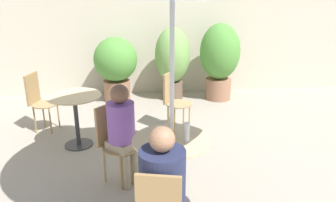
{
  "coord_description": "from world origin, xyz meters",
  "views": [
    {
      "loc": [
        -0.52,
        -2.86,
        2.15
      ],
      "look_at": [
        -0.23,
        0.39,
        1.0
      ],
      "focal_mm": 35.0,
      "sensor_mm": 36.0,
      "label": 1
    }
  ],
  "objects_px": {
    "cafe_table_near": "(172,155)",
    "beer_glass_1": "(172,125)",
    "bistro_chair_0": "(113,137)",
    "potted_plant_1": "(172,59)",
    "beer_glass_0": "(186,132)",
    "seated_person_1": "(163,183)",
    "cafe_table_far": "(75,108)",
    "potted_plant_2": "(220,57)",
    "bistro_chair_3": "(38,97)",
    "seated_person_0": "(122,126)",
    "bistro_chair_2": "(173,97)",
    "beer_glass_2": "(163,138)",
    "potted_plant_0": "(116,64)"
  },
  "relations": [
    {
      "from": "cafe_table_near",
      "to": "beer_glass_1",
      "type": "bearing_deg",
      "value": 83.03
    },
    {
      "from": "bistro_chair_0",
      "to": "potted_plant_1",
      "type": "bearing_deg",
      "value": 22.88
    },
    {
      "from": "beer_glass_0",
      "to": "beer_glass_1",
      "type": "xyz_separation_m",
      "value": [
        -0.12,
        0.21,
        -0.01
      ]
    },
    {
      "from": "seated_person_1",
      "to": "beer_glass_1",
      "type": "xyz_separation_m",
      "value": [
        0.15,
        0.8,
        0.14
      ]
    },
    {
      "from": "cafe_table_far",
      "to": "potted_plant_2",
      "type": "distance_m",
      "value": 3.07
    },
    {
      "from": "cafe_table_near",
      "to": "beer_glass_0",
      "type": "bearing_deg",
      "value": -24.84
    },
    {
      "from": "bistro_chair_3",
      "to": "potted_plant_2",
      "type": "height_order",
      "value": "potted_plant_2"
    },
    {
      "from": "bistro_chair_3",
      "to": "seated_person_0",
      "type": "xyz_separation_m",
      "value": [
        1.34,
        -1.6,
        0.17
      ]
    },
    {
      "from": "cafe_table_near",
      "to": "bistro_chair_2",
      "type": "height_order",
      "value": "bistro_chair_2"
    },
    {
      "from": "cafe_table_near",
      "to": "potted_plant_2",
      "type": "xyz_separation_m",
      "value": [
        1.26,
        3.29,
        0.27
      ]
    },
    {
      "from": "bistro_chair_0",
      "to": "beer_glass_0",
      "type": "xyz_separation_m",
      "value": [
        0.74,
        -0.61,
        0.31
      ]
    },
    {
      "from": "cafe_table_near",
      "to": "potted_plant_2",
      "type": "bearing_deg",
      "value": 68.99
    },
    {
      "from": "seated_person_0",
      "to": "beer_glass_2",
      "type": "relative_size",
      "value": 7.98
    },
    {
      "from": "beer_glass_0",
      "to": "beer_glass_2",
      "type": "distance_m",
      "value": 0.23
    },
    {
      "from": "seated_person_1",
      "to": "beer_glass_1",
      "type": "distance_m",
      "value": 0.83
    },
    {
      "from": "bistro_chair_2",
      "to": "seated_person_0",
      "type": "bearing_deg",
      "value": -177.01
    },
    {
      "from": "beer_glass_1",
      "to": "potted_plant_1",
      "type": "xyz_separation_m",
      "value": [
        0.33,
        3.19,
        -0.02
      ]
    },
    {
      "from": "beer_glass_1",
      "to": "potted_plant_1",
      "type": "height_order",
      "value": "potted_plant_1"
    },
    {
      "from": "bistro_chair_3",
      "to": "potted_plant_1",
      "type": "relative_size",
      "value": 0.63
    },
    {
      "from": "bistro_chair_3",
      "to": "seated_person_1",
      "type": "xyz_separation_m",
      "value": [
        1.71,
        -2.7,
        0.16
      ]
    },
    {
      "from": "cafe_table_far",
      "to": "beer_glass_1",
      "type": "distance_m",
      "value": 1.8
    },
    {
      "from": "bistro_chair_0",
      "to": "seated_person_0",
      "type": "xyz_separation_m",
      "value": [
        0.11,
        -0.1,
        0.17
      ]
    },
    {
      "from": "cafe_table_far",
      "to": "beer_glass_0",
      "type": "xyz_separation_m",
      "value": [
        1.32,
        -1.52,
        0.28
      ]
    },
    {
      "from": "beer_glass_1",
      "to": "seated_person_0",
      "type": "bearing_deg",
      "value": 149.88
    },
    {
      "from": "seated_person_1",
      "to": "beer_glass_0",
      "type": "bearing_deg",
      "value": -102.78
    },
    {
      "from": "cafe_table_near",
      "to": "potted_plant_1",
      "type": "relative_size",
      "value": 0.54
    },
    {
      "from": "cafe_table_far",
      "to": "seated_person_1",
      "type": "bearing_deg",
      "value": -63.57
    },
    {
      "from": "potted_plant_0",
      "to": "cafe_table_far",
      "type": "bearing_deg",
      "value": -102.93
    },
    {
      "from": "seated_person_1",
      "to": "potted_plant_2",
      "type": "distance_m",
      "value": 4.19
    },
    {
      "from": "seated_person_0",
      "to": "beer_glass_0",
      "type": "distance_m",
      "value": 0.82
    },
    {
      "from": "bistro_chair_0",
      "to": "bistro_chair_3",
      "type": "xyz_separation_m",
      "value": [
        -1.23,
        1.5,
        0.0
      ]
    },
    {
      "from": "beer_glass_1",
      "to": "potted_plant_2",
      "type": "bearing_deg",
      "value": 68.38
    },
    {
      "from": "beer_glass_1",
      "to": "potted_plant_0",
      "type": "distance_m",
      "value": 3.32
    },
    {
      "from": "bistro_chair_2",
      "to": "potted_plant_0",
      "type": "height_order",
      "value": "potted_plant_0"
    },
    {
      "from": "beer_glass_0",
      "to": "bistro_chair_0",
      "type": "bearing_deg",
      "value": 140.77
    },
    {
      "from": "bistro_chair_2",
      "to": "beer_glass_2",
      "type": "distance_m",
      "value": 2.06
    },
    {
      "from": "cafe_table_near",
      "to": "potted_plant_2",
      "type": "height_order",
      "value": "potted_plant_2"
    },
    {
      "from": "bistro_chair_3",
      "to": "beer_glass_2",
      "type": "distance_m",
      "value": 2.8
    },
    {
      "from": "cafe_table_far",
      "to": "bistro_chair_3",
      "type": "relative_size",
      "value": 0.83
    },
    {
      "from": "cafe_table_far",
      "to": "seated_person_0",
      "type": "xyz_separation_m",
      "value": [
        0.68,
        -1.01,
        0.14
      ]
    },
    {
      "from": "bistro_chair_0",
      "to": "seated_person_1",
      "type": "bearing_deg",
      "value": -116.65
    },
    {
      "from": "cafe_table_near",
      "to": "beer_glass_1",
      "type": "xyz_separation_m",
      "value": [
        0.02,
        0.15,
        0.26
      ]
    },
    {
      "from": "seated_person_1",
      "to": "potted_plant_1",
      "type": "bearing_deg",
      "value": -85.14
    },
    {
      "from": "cafe_table_near",
      "to": "beer_glass_0",
      "type": "xyz_separation_m",
      "value": [
        0.13,
        -0.06,
        0.26
      ]
    },
    {
      "from": "bistro_chair_0",
      "to": "beer_glass_1",
      "type": "height_order",
      "value": "beer_glass_1"
    },
    {
      "from": "potted_plant_2",
      "to": "seated_person_1",
      "type": "bearing_deg",
      "value": -109.55
    },
    {
      "from": "seated_person_0",
      "to": "bistro_chair_3",
      "type": "bearing_deg",
      "value": 81.79
    },
    {
      "from": "cafe_table_near",
      "to": "beer_glass_0",
      "type": "distance_m",
      "value": 0.3
    },
    {
      "from": "seated_person_1",
      "to": "potted_plant_1",
      "type": "relative_size",
      "value": 0.82
    },
    {
      "from": "bistro_chair_0",
      "to": "potted_plant_0",
      "type": "height_order",
      "value": "potted_plant_0"
    }
  ]
}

